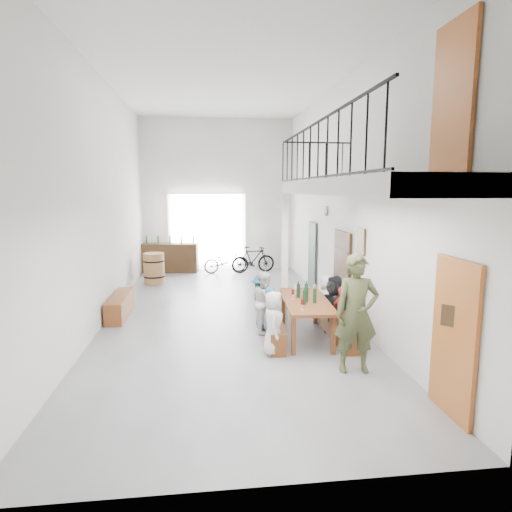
{
  "coord_description": "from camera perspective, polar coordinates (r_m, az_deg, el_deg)",
  "views": [
    {
      "loc": [
        -0.47,
        -9.85,
        2.96
      ],
      "look_at": [
        0.64,
        -0.5,
        1.49
      ],
      "focal_mm": 30.0,
      "sensor_mm": 36.0,
      "label": 1
    }
  ],
  "objects": [
    {
      "name": "floor",
      "position": [
        10.3,
        -3.92,
        -7.87
      ],
      "size": [
        12.0,
        12.0,
        0.0
      ],
      "primitive_type": "plane",
      "color": "slate",
      "rests_on": "ground"
    },
    {
      "name": "tableware",
      "position": [
        8.53,
        6.48,
        -4.89
      ],
      "size": [
        0.61,
        1.29,
        0.35
      ],
      "color": "#10321C",
      "rests_on": "tasting_table"
    },
    {
      "name": "counter_bottles",
      "position": [
        15.67,
        -11.42,
        2.17
      ],
      "size": [
        1.73,
        0.26,
        0.28
      ],
      "color": "#10321C",
      "rests_on": "serving_counter"
    },
    {
      "name": "guest_left_c",
      "position": [
        8.95,
        1.25,
        -6.14
      ],
      "size": [
        0.55,
        0.68,
        1.29
      ],
      "primitive_type": "imported",
      "rotation": [
        0.0,
        0.0,
        1.46
      ],
      "color": "silver",
      "rests_on": "ground"
    },
    {
      "name": "room_walls",
      "position": [
        9.88,
        -4.14,
        12.28
      ],
      "size": [
        12.0,
        12.0,
        12.0
      ],
      "color": "white",
      "rests_on": "ground"
    },
    {
      "name": "gateway_portal",
      "position": [
        15.87,
        -6.5,
        3.16
      ],
      "size": [
        2.8,
        0.08,
        2.8
      ],
      "primitive_type": "cube",
      "color": "white",
      "rests_on": "ground"
    },
    {
      "name": "side_bench",
      "position": [
        10.66,
        -17.63,
        -6.31
      ],
      "size": [
        0.39,
        1.77,
        0.5
      ],
      "primitive_type": "cube",
      "rotation": [
        0.0,
        0.0,
        -0.0
      ],
      "color": "brown",
      "rests_on": "ground"
    },
    {
      "name": "guest_left_d",
      "position": [
        9.37,
        0.63,
        -5.93
      ],
      "size": [
        0.44,
        0.74,
        1.14
      ],
      "primitive_type": "imported",
      "rotation": [
        0.0,
        0.0,
        1.59
      ],
      "color": "#225E72",
      "rests_on": "ground"
    },
    {
      "name": "guest_left_a",
      "position": [
        7.79,
        2.35,
        -8.92
      ],
      "size": [
        0.47,
        0.63,
        1.17
      ],
      "primitive_type": "imported",
      "rotation": [
        0.0,
        0.0,
        1.38
      ],
      "color": "silver",
      "rests_on": "ground"
    },
    {
      "name": "bicycle_far",
      "position": [
        15.31,
        -0.38,
        -0.47
      ],
      "size": [
        1.66,
        0.75,
        0.96
      ],
      "primitive_type": "imported",
      "rotation": [
        0.0,
        0.0,
        1.76
      ],
      "color": "black",
      "rests_on": "ground"
    },
    {
      "name": "guest_left_b",
      "position": [
        8.39,
        2.05,
        -7.83
      ],
      "size": [
        0.35,
        0.45,
        1.1
      ],
      "primitive_type": "imported",
      "rotation": [
        0.0,
        0.0,
        1.35
      ],
      "color": "#225E72",
      "rests_on": "ground"
    },
    {
      "name": "bench_inner",
      "position": [
        8.59,
        2.5,
        -9.85
      ],
      "size": [
        0.43,
        1.81,
        0.41
      ],
      "primitive_type": "cube",
      "rotation": [
        0.0,
        0.0,
        -0.08
      ],
      "color": "brown",
      "rests_on": "ground"
    },
    {
      "name": "potted_plant",
      "position": [
        11.56,
        8.09,
        -5.11
      ],
      "size": [
        0.43,
        0.4,
        0.37
      ],
      "primitive_type": "imported",
      "rotation": [
        0.0,
        0.0,
        0.4
      ],
      "color": "#205322",
      "rests_on": "ground"
    },
    {
      "name": "guest_right_a",
      "position": [
        8.36,
        11.41,
        -7.83
      ],
      "size": [
        0.48,
        0.74,
        1.17
      ],
      "primitive_type": "imported",
      "rotation": [
        0.0,
        0.0,
        -1.25
      ],
      "color": "red",
      "rests_on": "ground"
    },
    {
      "name": "oak_barrel",
      "position": [
        13.9,
        -13.44,
        -1.63
      ],
      "size": [
        0.67,
        0.67,
        0.98
      ],
      "color": "olive",
      "rests_on": "ground"
    },
    {
      "name": "right_wall_decor",
      "position": [
        8.68,
        14.72,
        0.5
      ],
      "size": [
        0.07,
        8.28,
        5.07
      ],
      "color": "#A55823",
      "rests_on": "ground"
    },
    {
      "name": "bicycle_near",
      "position": [
        15.34,
        -4.11,
        -0.74
      ],
      "size": [
        1.65,
        0.89,
        0.82
      ],
      "primitive_type": "imported",
      "rotation": [
        0.0,
        0.0,
        1.8
      ],
      "color": "black",
      "rests_on": "ground"
    },
    {
      "name": "guest_right_c",
      "position": [
        9.49,
        9.33,
        -5.89
      ],
      "size": [
        0.45,
        0.61,
        1.13
      ],
      "primitive_type": "imported",
      "rotation": [
        0.0,
        0.0,
        -1.76
      ],
      "color": "silver",
      "rests_on": "ground"
    },
    {
      "name": "guest_right_b",
      "position": [
        8.85,
        10.37,
        -6.57
      ],
      "size": [
        0.47,
        1.19,
        1.26
      ],
      "primitive_type": "imported",
      "rotation": [
        0.0,
        0.0,
        -1.49
      ],
      "color": "black",
      "rests_on": "ground"
    },
    {
      "name": "host_standing",
      "position": [
        7.15,
        13.26,
        -7.52
      ],
      "size": [
        0.74,
        0.52,
        1.94
      ],
      "primitive_type": "imported",
      "rotation": [
        0.0,
        0.0,
        -0.07
      ],
      "color": "#424828",
      "rests_on": "ground"
    },
    {
      "name": "tasting_table",
      "position": [
        8.63,
        6.69,
        -6.33
      ],
      "size": [
        1.02,
        2.16,
        0.79
      ],
      "rotation": [
        0.0,
        0.0,
        -0.08
      ],
      "color": "brown",
      "rests_on": "ground"
    },
    {
      "name": "serving_counter",
      "position": [
        15.75,
        -11.35,
        -0.23
      ],
      "size": [
        2.03,
        0.77,
        1.04
      ],
      "primitive_type": "cube",
      "rotation": [
        0.0,
        0.0,
        -0.11
      ],
      "color": "#39220F",
      "rests_on": "ground"
    },
    {
      "name": "bench_wall",
      "position": [
        8.98,
        10.49,
        -8.79
      ],
      "size": [
        0.34,
        2.27,
        0.52
      ],
      "primitive_type": "cube",
      "rotation": [
        0.0,
        0.0,
        0.02
      ],
      "color": "brown",
      "rests_on": "ground"
    },
    {
      "name": "balcony",
      "position": [
        7.16,
        13.36,
        8.64
      ],
      "size": [
        1.52,
        5.62,
        4.0
      ],
      "color": "white",
      "rests_on": "ground"
    }
  ]
}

